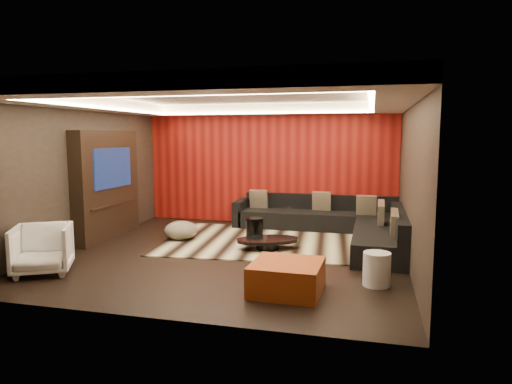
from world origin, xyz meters
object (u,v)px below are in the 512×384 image
(drum_stool, at_px, (255,228))
(orange_ottoman, at_px, (287,277))
(coffee_table, at_px, (268,244))
(white_side_table, at_px, (377,269))
(sectional_sofa, at_px, (338,224))
(armchair, at_px, (42,249))

(drum_stool, xyz_separation_m, orange_ottoman, (1.22, -2.97, -0.02))
(coffee_table, bearing_deg, orange_ottoman, -70.65)
(white_side_table, distance_m, sectional_sofa, 3.13)
(drum_stool, xyz_separation_m, armchair, (-2.55, -3.07, 0.15))
(drum_stool, xyz_separation_m, white_side_table, (2.39, -2.41, 0.01))
(coffee_table, distance_m, white_side_table, 2.51)
(armchair, distance_m, sectional_sofa, 5.58)
(orange_ottoman, relative_size, sectional_sofa, 0.25)
(coffee_table, bearing_deg, drum_stool, 119.62)
(armchair, bearing_deg, white_side_table, -21.12)
(drum_stool, relative_size, sectional_sofa, 0.11)
(white_side_table, xyz_separation_m, sectional_sofa, (-0.77, 3.03, 0.02))
(coffee_table, bearing_deg, sectional_sofa, 50.81)
(drum_stool, bearing_deg, armchair, -129.76)
(white_side_table, xyz_separation_m, armchair, (-4.95, -0.67, 0.14))
(orange_ottoman, bearing_deg, drum_stool, 112.31)
(drum_stool, bearing_deg, white_side_table, -45.15)
(drum_stool, bearing_deg, orange_ottoman, -67.69)
(armchair, xyz_separation_m, sectional_sofa, (4.18, 3.70, -0.11))
(orange_ottoman, bearing_deg, white_side_table, 25.72)
(white_side_table, bearing_deg, drum_stool, 134.85)
(drum_stool, height_order, orange_ottoman, drum_stool)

